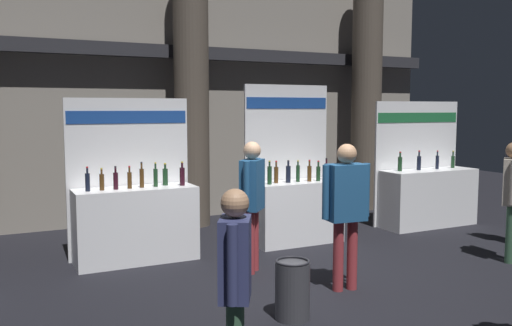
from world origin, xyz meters
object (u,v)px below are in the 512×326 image
visitor_0 (235,278)px  visitor_4 (346,202)px  visitor_2 (252,195)px  exhibitor_booth_2 (295,204)px  exhibitor_booth_3 (427,193)px  visitor_1 (512,191)px  exhibitor_booth_1 (135,218)px  trash_bin (292,290)px

visitor_0 → visitor_4: 2.71m
visitor_0 → visitor_2: (1.48, 2.76, 0.11)m
exhibitor_booth_2 → visitor_2: (-1.33, -1.16, 0.41)m
exhibitor_booth_3 → visitor_1: size_ratio=1.35×
exhibitor_booth_1 → visitor_1: bearing=-26.8°
exhibitor_booth_3 → visitor_4: 4.17m
visitor_0 → visitor_2: visitor_2 is taller
exhibitor_booth_1 → visitor_0: bearing=-93.5°
trash_bin → visitor_0: size_ratio=0.39×
exhibitor_booth_3 → trash_bin: 5.27m
visitor_2 → visitor_4: (0.68, -1.13, 0.03)m
exhibitor_booth_1 → exhibitor_booth_3: size_ratio=1.01×
visitor_2 → visitor_4: size_ratio=0.99×
exhibitor_booth_1 → visitor_1: 5.29m
exhibitor_booth_1 → visitor_2: (1.24, -1.22, 0.42)m
trash_bin → visitor_4: size_ratio=0.35×
exhibitor_booth_3 → visitor_1: 2.45m
exhibitor_booth_3 → exhibitor_booth_1: bearing=179.4°
visitor_0 → visitor_2: 3.14m
exhibitor_booth_1 → visitor_1: exhibitor_booth_1 is taller
visitor_4 → exhibitor_booth_2: bearing=-99.4°
exhibitor_booth_1 → trash_bin: exhibitor_booth_1 is taller
exhibitor_booth_1 → visitor_2: 1.79m
visitor_4 → visitor_1: bearing=-174.2°
trash_bin → visitor_0: (-1.15, -1.14, 0.61)m
exhibitor_booth_1 → visitor_2: bearing=-44.5°
exhibitor_booth_1 → visitor_4: bearing=-50.8°
exhibitor_booth_2 → visitor_4: 2.42m
exhibitor_booth_3 → trash_bin: bearing=-148.0°
exhibitor_booth_1 → trash_bin: size_ratio=3.74×
exhibitor_booth_2 → visitor_4: bearing=-106.0°
exhibitor_booth_2 → exhibitor_booth_3: size_ratio=1.11×
visitor_2 → visitor_0: bearing=15.0°
exhibitor_booth_2 → trash_bin: exhibitor_booth_2 is taller
visitor_0 → exhibitor_booth_3: bearing=154.0°
exhibitor_booth_1 → visitor_0: (-0.24, -3.98, 0.30)m
visitor_0 → visitor_4: bearing=156.2°
exhibitor_booth_1 → visitor_1: (4.70, -2.38, 0.39)m
exhibitor_booth_3 → visitor_1: bearing=-106.0°
exhibitor_booth_2 → trash_bin: size_ratio=4.12×
visitor_0 → visitor_2: size_ratio=0.91×
exhibitor_booth_1 → exhibitor_booth_2: bearing=-1.3°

